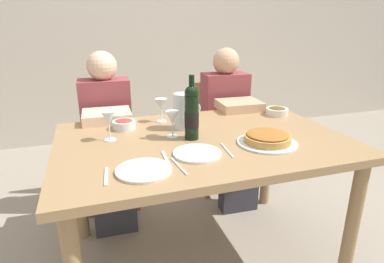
{
  "coord_description": "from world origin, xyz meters",
  "views": [
    {
      "loc": [
        -0.54,
        -1.49,
        1.34
      ],
      "look_at": [
        -0.07,
        -0.03,
        0.81
      ],
      "focal_mm": 29.91,
      "sensor_mm": 36.0,
      "label": 1
    }
  ],
  "objects_px": {
    "wine_glass_centre": "(108,120)",
    "chair_left": "(108,139)",
    "salad_bowl": "(124,124)",
    "wine_glass_left_diner": "(161,105)",
    "diner_left": "(108,134)",
    "wine_bottle": "(192,113)",
    "dinner_plate_left_setting": "(197,153)",
    "baked_tart": "(267,139)",
    "dinner_plate_right_setting": "(144,170)",
    "dining_table": "(203,154)",
    "water_pitcher": "(183,113)",
    "olive_bowl": "(277,111)",
    "chair_right": "(218,128)",
    "wine_glass_right_diner": "(172,119)",
    "diner_right": "(229,122)"
  },
  "relations": [
    {
      "from": "wine_glass_centre",
      "to": "chair_left",
      "type": "xyz_separation_m",
      "value": [
        0.02,
        0.76,
        -0.37
      ]
    },
    {
      "from": "salad_bowl",
      "to": "wine_glass_centre",
      "type": "bearing_deg",
      "value": -119.27
    },
    {
      "from": "wine_glass_left_diner",
      "to": "diner_left",
      "type": "distance_m",
      "value": 0.49
    },
    {
      "from": "wine_bottle",
      "to": "dinner_plate_left_setting",
      "type": "xyz_separation_m",
      "value": [
        -0.04,
        -0.21,
        -0.14
      ]
    },
    {
      "from": "baked_tart",
      "to": "dinner_plate_right_setting",
      "type": "relative_size",
      "value": 1.29
    },
    {
      "from": "dining_table",
      "to": "water_pitcher",
      "type": "relative_size",
      "value": 7.35
    },
    {
      "from": "water_pitcher",
      "to": "wine_glass_centre",
      "type": "relative_size",
      "value": 1.32
    },
    {
      "from": "wine_glass_left_diner",
      "to": "water_pitcher",
      "type": "bearing_deg",
      "value": -62.5
    },
    {
      "from": "dining_table",
      "to": "chair_left",
      "type": "relative_size",
      "value": 1.72
    },
    {
      "from": "olive_bowl",
      "to": "chair_right",
      "type": "height_order",
      "value": "chair_right"
    },
    {
      "from": "baked_tart",
      "to": "salad_bowl",
      "type": "relative_size",
      "value": 2.28
    },
    {
      "from": "wine_glass_centre",
      "to": "chair_left",
      "type": "distance_m",
      "value": 0.84
    },
    {
      "from": "salad_bowl",
      "to": "wine_glass_right_diner",
      "type": "xyz_separation_m",
      "value": [
        0.23,
        -0.21,
        0.07
      ]
    },
    {
      "from": "olive_bowl",
      "to": "diner_right",
      "type": "bearing_deg",
      "value": 114.3
    },
    {
      "from": "wine_glass_right_diner",
      "to": "dinner_plate_right_setting",
      "type": "bearing_deg",
      "value": -120.76
    },
    {
      "from": "chair_right",
      "to": "diner_right",
      "type": "xyz_separation_m",
      "value": [
        -0.01,
        -0.24,
        0.12
      ]
    },
    {
      "from": "wine_glass_left_diner",
      "to": "wine_glass_centre",
      "type": "bearing_deg",
      "value": -144.37
    },
    {
      "from": "dinner_plate_left_setting",
      "to": "dinner_plate_right_setting",
      "type": "xyz_separation_m",
      "value": [
        -0.27,
        -0.1,
        0.0
      ]
    },
    {
      "from": "water_pitcher",
      "to": "chair_right",
      "type": "height_order",
      "value": "water_pitcher"
    },
    {
      "from": "water_pitcher",
      "to": "wine_glass_left_diner",
      "type": "xyz_separation_m",
      "value": [
        -0.09,
        0.17,
        0.01
      ]
    },
    {
      "from": "wine_bottle",
      "to": "wine_glass_left_diner",
      "type": "height_order",
      "value": "wine_bottle"
    },
    {
      "from": "dinner_plate_left_setting",
      "to": "wine_glass_left_diner",
      "type": "bearing_deg",
      "value": 94.34
    },
    {
      "from": "dinner_plate_left_setting",
      "to": "water_pitcher",
      "type": "bearing_deg",
      "value": 83.19
    },
    {
      "from": "dinner_plate_left_setting",
      "to": "dining_table",
      "type": "bearing_deg",
      "value": 63.71
    },
    {
      "from": "wine_bottle",
      "to": "chair_left",
      "type": "xyz_separation_m",
      "value": [
        -0.39,
        0.87,
        -0.41
      ]
    },
    {
      "from": "wine_glass_centre",
      "to": "diner_left",
      "type": "xyz_separation_m",
      "value": [
        0.01,
        0.52,
        -0.25
      ]
    },
    {
      "from": "olive_bowl",
      "to": "dinner_plate_left_setting",
      "type": "relative_size",
      "value": 0.64
    },
    {
      "from": "baked_tart",
      "to": "wine_glass_left_diner",
      "type": "relative_size",
      "value": 2.08
    },
    {
      "from": "baked_tart",
      "to": "dinner_plate_right_setting",
      "type": "bearing_deg",
      "value": -169.35
    },
    {
      "from": "wine_glass_right_diner",
      "to": "diner_left",
      "type": "xyz_separation_m",
      "value": [
        -0.31,
        0.57,
        -0.24
      ]
    },
    {
      "from": "wine_glass_centre",
      "to": "baked_tart",
      "type": "bearing_deg",
      "value": -21.78
    },
    {
      "from": "olive_bowl",
      "to": "wine_bottle",
      "type": "bearing_deg",
      "value": -159.44
    },
    {
      "from": "salad_bowl",
      "to": "wine_glass_centre",
      "type": "xyz_separation_m",
      "value": [
        -0.09,
        -0.16,
        0.08
      ]
    },
    {
      "from": "water_pitcher",
      "to": "dinner_plate_right_setting",
      "type": "distance_m",
      "value": 0.58
    },
    {
      "from": "dining_table",
      "to": "diner_right",
      "type": "height_order",
      "value": "diner_right"
    },
    {
      "from": "olive_bowl",
      "to": "wine_glass_centre",
      "type": "bearing_deg",
      "value": -172.55
    },
    {
      "from": "diner_left",
      "to": "salad_bowl",
      "type": "bearing_deg",
      "value": 103.92
    },
    {
      "from": "salad_bowl",
      "to": "water_pitcher",
      "type": "bearing_deg",
      "value": -17.03
    },
    {
      "from": "wine_bottle",
      "to": "baked_tart",
      "type": "xyz_separation_m",
      "value": [
        0.34,
        -0.19,
        -0.11
      ]
    },
    {
      "from": "salad_bowl",
      "to": "wine_glass_centre",
      "type": "height_order",
      "value": "wine_glass_centre"
    },
    {
      "from": "dinner_plate_left_setting",
      "to": "chair_right",
      "type": "distance_m",
      "value": 1.23
    },
    {
      "from": "salad_bowl",
      "to": "dinner_plate_right_setting",
      "type": "height_order",
      "value": "salad_bowl"
    },
    {
      "from": "wine_glass_left_diner",
      "to": "chair_right",
      "type": "bearing_deg",
      "value": 40.68
    },
    {
      "from": "chair_right",
      "to": "diner_left",
      "type": "bearing_deg",
      "value": 16.48
    },
    {
      "from": "wine_glass_centre",
      "to": "diner_right",
      "type": "bearing_deg",
      "value": 29.16
    },
    {
      "from": "wine_bottle",
      "to": "wine_glass_left_diner",
      "type": "bearing_deg",
      "value": 103.55
    },
    {
      "from": "salad_bowl",
      "to": "chair_left",
      "type": "distance_m",
      "value": 0.66
    },
    {
      "from": "water_pitcher",
      "to": "chair_right",
      "type": "relative_size",
      "value": 0.23
    },
    {
      "from": "water_pitcher",
      "to": "wine_glass_right_diner",
      "type": "relative_size",
      "value": 1.44
    },
    {
      "from": "water_pitcher",
      "to": "diner_left",
      "type": "height_order",
      "value": "diner_left"
    }
  ]
}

